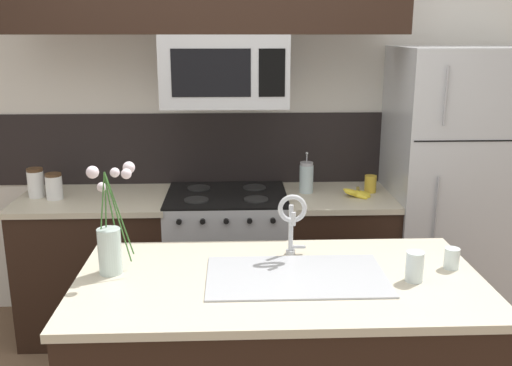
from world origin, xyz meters
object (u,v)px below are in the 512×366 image
(storage_jar_tall, at_px, (36,183))
(banana_bunch, at_px, (358,194))
(coffee_tin, at_px, (370,184))
(spare_glass, at_px, (452,258))
(microwave, at_px, (225,71))
(sink_faucet, at_px, (292,217))
(stove_range, at_px, (227,261))
(storage_jar_medium, at_px, (54,186))
(refrigerator, at_px, (456,192))
(flower_vase, at_px, (110,240))
(drinking_glass, at_px, (415,267))
(french_press, at_px, (306,177))

(storage_jar_tall, distance_m, banana_bunch, 2.02)
(coffee_tin, height_order, spare_glass, coffee_tin)
(microwave, height_order, banana_bunch, microwave)
(storage_jar_tall, bearing_deg, banana_bunch, -2.38)
(storage_jar_tall, bearing_deg, sink_faucet, -35.10)
(stove_range, height_order, storage_jar_medium, storage_jar_medium)
(banana_bunch, relative_size, spare_glass, 2.04)
(microwave, height_order, storage_jar_medium, microwave)
(refrigerator, relative_size, flower_vase, 3.80)
(storage_jar_tall, relative_size, banana_bunch, 0.97)
(sink_faucet, relative_size, flower_vase, 0.64)
(stove_range, relative_size, refrigerator, 0.51)
(microwave, bearing_deg, sink_faucet, -72.97)
(banana_bunch, distance_m, flower_vase, 1.72)
(drinking_glass, height_order, spare_glass, drinking_glass)
(banana_bunch, bearing_deg, coffee_tin, 46.20)
(sink_faucet, xyz_separation_m, drinking_glass, (0.49, -0.27, -0.13))
(spare_glass, bearing_deg, storage_jar_tall, 151.11)
(stove_range, relative_size, flower_vase, 1.93)
(storage_jar_medium, bearing_deg, refrigerator, 1.07)
(storage_jar_tall, xyz_separation_m, storage_jar_medium, (0.13, -0.05, -0.01))
(stove_range, bearing_deg, storage_jar_medium, -178.51)
(stove_range, xyz_separation_m, drinking_glass, (0.79, -1.31, 0.51))
(storage_jar_medium, bearing_deg, flower_vase, -62.90)
(microwave, distance_m, storage_jar_tall, 1.38)
(storage_jar_medium, height_order, sink_faucet, sink_faucet)
(drinking_glass, relative_size, spare_glass, 1.37)
(stove_range, xyz_separation_m, microwave, (0.00, -0.02, 1.23))
(sink_faucet, bearing_deg, coffee_tin, 60.17)
(storage_jar_tall, bearing_deg, storage_jar_medium, -22.06)
(coffee_tin, height_order, drinking_glass, drinking_glass)
(coffee_tin, relative_size, sink_faucet, 0.36)
(stove_range, distance_m, storage_jar_medium, 1.19)
(stove_range, bearing_deg, storage_jar_tall, 178.84)
(stove_range, distance_m, coffee_tin, 1.06)
(drinking_glass, bearing_deg, french_press, 101.61)
(microwave, bearing_deg, spare_glass, -49.38)
(stove_range, relative_size, microwave, 1.25)
(storage_jar_tall, distance_m, coffee_tin, 2.12)
(storage_jar_tall, bearing_deg, flower_vase, -59.19)
(french_press, bearing_deg, sink_faucet, -100.61)
(storage_jar_tall, bearing_deg, french_press, 1.21)
(storage_jar_tall, distance_m, storage_jar_medium, 0.14)
(coffee_tin, bearing_deg, refrigerator, -3.11)
(refrigerator, xyz_separation_m, banana_bunch, (-0.66, -0.08, 0.02))
(refrigerator, relative_size, banana_bunch, 9.58)
(french_press, bearing_deg, storage_jar_tall, -178.79)
(sink_faucet, bearing_deg, french_press, 79.39)
(stove_range, bearing_deg, french_press, 6.66)
(storage_jar_tall, distance_m, sink_faucet, 1.84)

